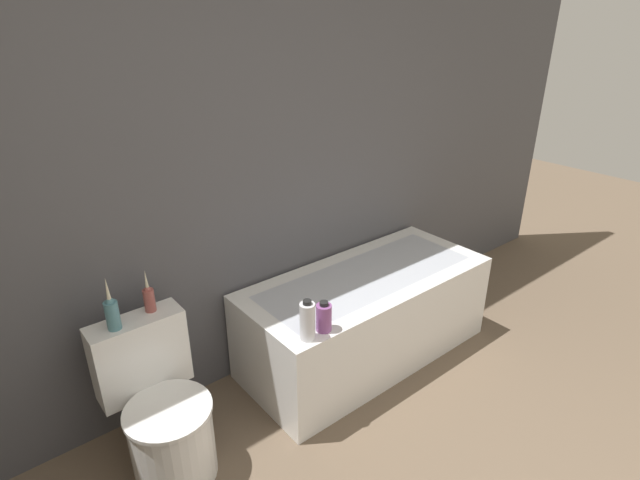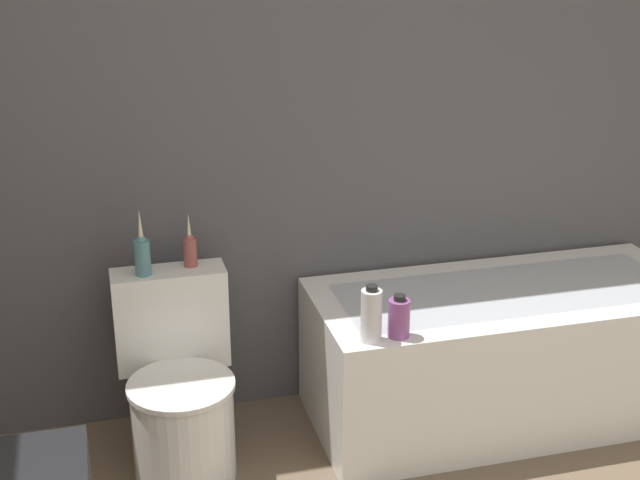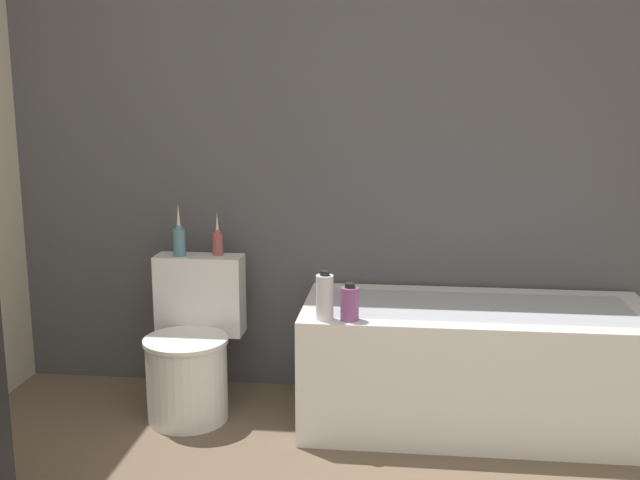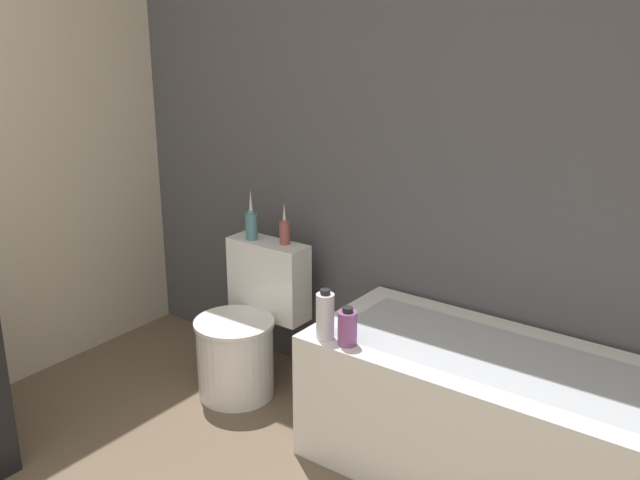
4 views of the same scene
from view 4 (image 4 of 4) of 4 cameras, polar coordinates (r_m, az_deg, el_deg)
The scene contains 7 objects.
wall_back_tiled at distance 3.46m, azimuth 5.61°, elevation 7.96°, with size 6.40×0.06×2.60m.
bathtub at distance 3.17m, azimuth 13.45°, elevation -13.21°, with size 1.57×0.68×0.57m.
toilet at distance 3.78m, azimuth -5.64°, elevation -6.98°, with size 0.43×0.54×0.73m.
vase_gold at distance 3.76m, azimuth -5.25°, elevation 1.30°, with size 0.06×0.06×0.26m.
vase_silver at distance 3.68m, azimuth -2.71°, elevation 0.75°, with size 0.05×0.05×0.21m.
shampoo_bottle_tall at distance 3.07m, azimuth 0.40°, elevation -5.77°, with size 0.08×0.08×0.21m.
shampoo_bottle_short at distance 3.03m, azimuth 2.10°, elevation -6.68°, with size 0.08×0.08×0.16m.
Camera 4 is at (1.74, -0.57, 1.93)m, focal length 42.00 mm.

